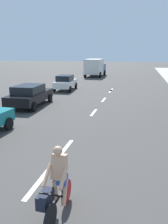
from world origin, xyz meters
TOP-DOWN VIEW (x-y plane):
  - ground_plane at (0.00, 20.00)m, footprint 160.00×160.00m
  - lane_stripe_2 at (0.00, 7.20)m, footprint 0.16×1.80m
  - lane_stripe_3 at (0.00, 9.97)m, footprint 0.16×1.80m
  - lane_stripe_4 at (0.00, 16.00)m, footprint 0.16×1.80m
  - lane_stripe_5 at (0.00, 20.36)m, footprint 0.16×1.80m
  - lane_stripe_6 at (0.00, 24.90)m, footprint 0.16×1.80m
  - lane_stripe_7 at (0.00, 25.75)m, footprint 0.16×1.80m
  - cyclist at (1.07, 5.96)m, footprint 0.62×1.71m
  - parked_car_black at (-4.94, 16.79)m, footprint 2.23×4.66m
  - parked_car_white at (-4.67, 24.44)m, footprint 1.96×3.93m
  - delivery_truck at (-4.34, 39.10)m, footprint 2.80×6.30m

SIDE VIEW (x-z plane):
  - ground_plane at x=0.00m, z-range 0.00..0.00m
  - lane_stripe_2 at x=0.00m, z-range 0.00..0.01m
  - lane_stripe_3 at x=0.00m, z-range 0.00..0.01m
  - lane_stripe_4 at x=0.00m, z-range 0.00..0.01m
  - lane_stripe_5 at x=0.00m, z-range 0.00..0.01m
  - lane_stripe_6 at x=0.00m, z-range 0.00..0.01m
  - lane_stripe_7 at x=0.00m, z-range 0.00..0.01m
  - cyclist at x=1.07m, z-range -0.08..1.74m
  - parked_car_white at x=-4.67m, z-range 0.05..1.62m
  - parked_car_black at x=-4.94m, z-range 0.06..1.63m
  - delivery_truck at x=-4.34m, z-range 0.10..2.90m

